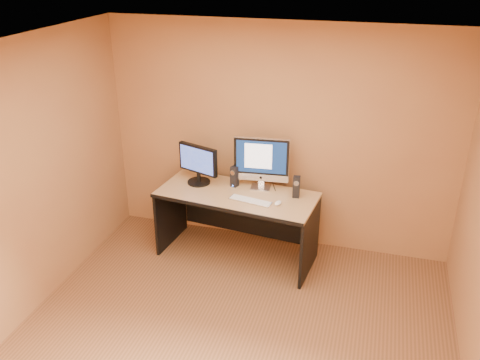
% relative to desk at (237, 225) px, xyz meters
% --- Properties ---
extents(floor, '(4.00, 4.00, 0.00)m').
position_rel_desk_xyz_m(floor, '(0.34, -1.48, -0.40)').
color(floor, brown).
rests_on(floor, ground).
extents(walls, '(4.00, 4.00, 2.60)m').
position_rel_desk_xyz_m(walls, '(0.34, -1.48, 0.90)').
color(walls, '#9D6C3F').
rests_on(walls, ground).
extents(ceiling, '(4.00, 4.00, 0.00)m').
position_rel_desk_xyz_m(ceiling, '(0.34, -1.48, 2.20)').
color(ceiling, white).
rests_on(ceiling, walls).
extents(desk, '(1.81, 0.95, 0.81)m').
position_rel_desk_xyz_m(desk, '(0.00, 0.00, 0.00)').
color(desk, tan).
rests_on(desk, ground).
extents(imac, '(0.64, 0.29, 0.60)m').
position_rel_desk_xyz_m(imac, '(0.22, 0.21, 0.70)').
color(imac, silver).
rests_on(imac, desk).
extents(second_monitor, '(0.58, 0.42, 0.46)m').
position_rel_desk_xyz_m(second_monitor, '(-0.50, 0.15, 0.63)').
color(second_monitor, black).
rests_on(second_monitor, desk).
extents(speaker_left, '(0.09, 0.10, 0.24)m').
position_rel_desk_xyz_m(speaker_left, '(-0.08, 0.18, 0.52)').
color(speaker_left, black).
rests_on(speaker_left, desk).
extents(speaker_right, '(0.08, 0.08, 0.24)m').
position_rel_desk_xyz_m(speaker_right, '(0.64, 0.10, 0.52)').
color(speaker_right, black).
rests_on(speaker_right, desk).
extents(keyboard, '(0.48, 0.21, 0.02)m').
position_rel_desk_xyz_m(keyboard, '(0.19, -0.14, 0.41)').
color(keyboard, silver).
rests_on(keyboard, desk).
extents(mouse, '(0.09, 0.12, 0.04)m').
position_rel_desk_xyz_m(mouse, '(0.49, -0.13, 0.42)').
color(mouse, white).
rests_on(mouse, desk).
extents(cable_a, '(0.10, 0.23, 0.01)m').
position_rel_desk_xyz_m(cable_a, '(0.35, 0.29, 0.41)').
color(cable_a, black).
rests_on(cable_a, desk).
extents(cable_b, '(0.09, 0.18, 0.01)m').
position_rel_desk_xyz_m(cable_b, '(0.20, 0.32, 0.41)').
color(cable_b, black).
rests_on(cable_b, desk).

